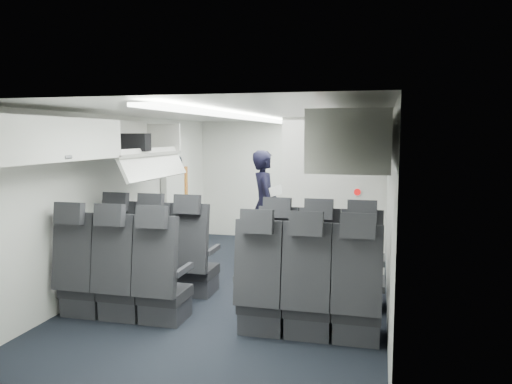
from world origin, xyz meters
The scene contains 13 objects.
cabin_shell centered at (0.00, 0.00, 1.12)m, with size 3.41×6.01×2.16m.
seat_row_front centered at (0.00, -0.53, 0.40)m, with size 3.33×0.56×1.24m.
seat_row_mid centered at (0.00, -1.43, 0.40)m, with size 3.33×0.56×1.24m.
overhead_bin_left_rear centered at (-1.40, -2.00, 1.86)m, with size 0.53×1.80×0.40m.
overhead_bin_left_front_open centered at (-1.44, -0.25, 1.74)m, with size 0.64×1.70×0.72m.
overhead_bin_right_rear centered at (1.40, -2.00, 1.86)m, with size 0.53×1.80×0.40m.
overhead_bin_right_front centered at (1.40, -0.25, 1.86)m, with size 0.53×1.70×0.40m.
bulkhead_partition centered at (0.98, 0.80, 1.08)m, with size 1.40×0.15×2.13m.
galley_unit centered at (0.95, 2.72, 0.95)m, with size 0.85×0.52×1.90m.
boarding_door centered at (-1.64, 1.55, 0.95)m, with size 0.12×1.27×1.86m.
flight_attendant centered at (-0.13, 1.43, 0.84)m, with size 0.61×0.40×1.67m, color black.
carry_on_bag centered at (-1.36, -0.36, 1.81)m, with size 0.36×0.25×0.22m, color black.
papers centered at (0.06, 1.38, 1.06)m, with size 0.20×0.02×0.14m, color white.
Camera 1 is at (1.61, -5.94, 1.90)m, focal length 35.00 mm.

